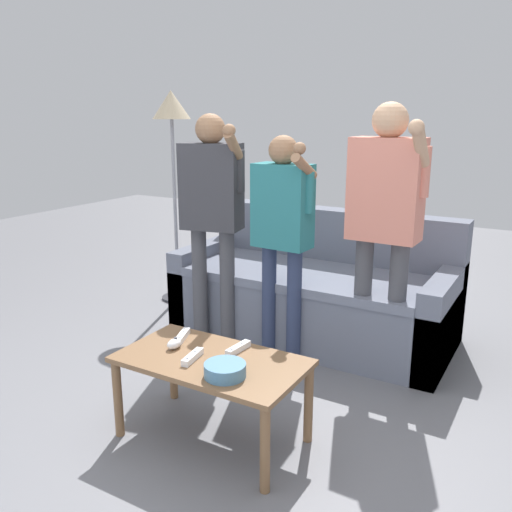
% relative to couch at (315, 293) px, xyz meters
% --- Properties ---
extents(ground_plane, '(12.00, 12.00, 0.00)m').
position_rel_couch_xyz_m(ground_plane, '(0.13, -1.41, -0.30)').
color(ground_plane, slate).
extents(couch, '(1.91, 0.87, 0.86)m').
position_rel_couch_xyz_m(couch, '(0.00, 0.00, 0.00)').
color(couch, slate).
rests_on(couch, ground).
extents(coffee_table, '(0.89, 0.49, 0.42)m').
position_rel_couch_xyz_m(coffee_table, '(0.12, -1.45, 0.06)').
color(coffee_table, brown).
rests_on(coffee_table, ground).
extents(snack_bowl, '(0.19, 0.19, 0.06)m').
position_rel_couch_xyz_m(snack_bowl, '(0.27, -1.57, 0.15)').
color(snack_bowl, teal).
rests_on(snack_bowl, coffee_table).
extents(game_remote_nunchuk, '(0.06, 0.09, 0.05)m').
position_rel_couch_xyz_m(game_remote_nunchuk, '(-0.10, -1.45, 0.14)').
color(game_remote_nunchuk, white).
rests_on(game_remote_nunchuk, coffee_table).
extents(floor_lamp, '(0.30, 0.30, 1.72)m').
position_rel_couch_xyz_m(floor_lamp, '(-1.32, 0.10, 1.15)').
color(floor_lamp, '#2D2D33').
rests_on(floor_lamp, ground).
extents(player_left, '(0.48, 0.31, 1.54)m').
position_rel_couch_xyz_m(player_left, '(-0.52, -0.51, 0.67)').
color(player_left, '#47474C').
rests_on(player_left, ground).
extents(player_center, '(0.42, 0.29, 1.42)m').
position_rel_couch_xyz_m(player_center, '(-0.02, -0.48, 0.59)').
color(player_center, '#2D3856').
rests_on(player_center, ground).
extents(player_right, '(0.47, 0.35, 1.60)m').
position_rel_couch_xyz_m(player_right, '(0.58, -0.39, 0.71)').
color(player_right, '#47474C').
rests_on(player_right, ground).
extents(game_remote_wand_near, '(0.06, 0.17, 0.03)m').
position_rel_couch_xyz_m(game_remote_wand_near, '(0.05, -1.51, 0.14)').
color(game_remote_wand_near, white).
rests_on(game_remote_wand_near, coffee_table).
extents(game_remote_wand_far, '(0.05, 0.17, 0.03)m').
position_rel_couch_xyz_m(game_remote_wand_far, '(0.18, -1.32, 0.14)').
color(game_remote_wand_far, white).
rests_on(game_remote_wand_far, coffee_table).
extents(game_remote_wand_spare, '(0.09, 0.16, 0.03)m').
position_rel_couch_xyz_m(game_remote_wand_spare, '(-0.14, -1.34, 0.14)').
color(game_remote_wand_spare, white).
rests_on(game_remote_wand_spare, coffee_table).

